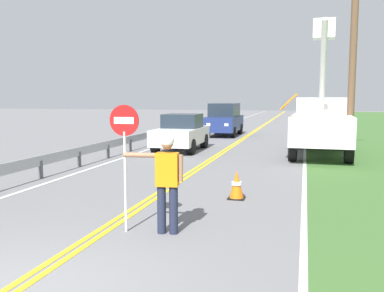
# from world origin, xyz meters

# --- Properties ---
(centerline_yellow_left) EXTENTS (0.11, 110.00, 0.01)m
(centerline_yellow_left) POSITION_xyz_m (-0.09, 20.00, 0.01)
(centerline_yellow_left) COLOR yellow
(centerline_yellow_left) RESTS_ON ground
(centerline_yellow_right) EXTENTS (0.11, 110.00, 0.01)m
(centerline_yellow_right) POSITION_xyz_m (0.09, 20.00, 0.01)
(centerline_yellow_right) COLOR yellow
(centerline_yellow_right) RESTS_ON ground
(edge_line_right) EXTENTS (0.12, 110.00, 0.01)m
(edge_line_right) POSITION_xyz_m (3.60, 20.00, 0.01)
(edge_line_right) COLOR silver
(edge_line_right) RESTS_ON ground
(edge_line_left) EXTENTS (0.12, 110.00, 0.01)m
(edge_line_left) POSITION_xyz_m (-3.60, 20.00, 0.01)
(edge_line_left) COLOR silver
(edge_line_left) RESTS_ON ground
(flagger_worker) EXTENTS (1.08, 0.29, 1.83)m
(flagger_worker) POSITION_xyz_m (1.19, 3.03, 1.05)
(flagger_worker) COLOR #1E2338
(flagger_worker) RESTS_ON ground
(stop_sign_paddle) EXTENTS (0.56, 0.04, 2.33)m
(stop_sign_paddle) POSITION_xyz_m (0.43, 2.93, 1.71)
(stop_sign_paddle) COLOR silver
(stop_sign_paddle) RESTS_ON ground
(utility_bucket_truck) EXTENTS (2.83, 6.87, 5.78)m
(utility_bucket_truck) POSITION_xyz_m (4.23, 15.19, 1.42)
(utility_bucket_truck) COLOR white
(utility_bucket_truck) RESTS_ON ground
(oncoming_sedan_nearest) EXTENTS (1.95, 4.12, 1.70)m
(oncoming_sedan_nearest) POSITION_xyz_m (-2.01, 14.81, 0.83)
(oncoming_sedan_nearest) COLOR silver
(oncoming_sedan_nearest) RESTS_ON ground
(oncoming_suv_second) EXTENTS (1.92, 4.61, 2.10)m
(oncoming_suv_second) POSITION_xyz_m (-1.52, 23.10, 1.06)
(oncoming_suv_second) COLOR navy
(oncoming_suv_second) RESTS_ON ground
(utility_pole_near) EXTENTS (1.80, 0.28, 8.87)m
(utility_pole_near) POSITION_xyz_m (5.32, 13.95, 4.62)
(utility_pole_near) COLOR brown
(utility_pole_near) RESTS_ON ground
(traffic_cone_lead) EXTENTS (0.40, 0.40, 0.70)m
(traffic_cone_lead) POSITION_xyz_m (2.00, 5.98, 0.34)
(traffic_cone_lead) COLOR orange
(traffic_cone_lead) RESTS_ON ground
(guardrail_left_shoulder) EXTENTS (0.10, 32.00, 0.71)m
(guardrail_left_shoulder) POSITION_xyz_m (-4.20, 15.03, 0.52)
(guardrail_left_shoulder) COLOR #9EA0A3
(guardrail_left_shoulder) RESTS_ON ground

